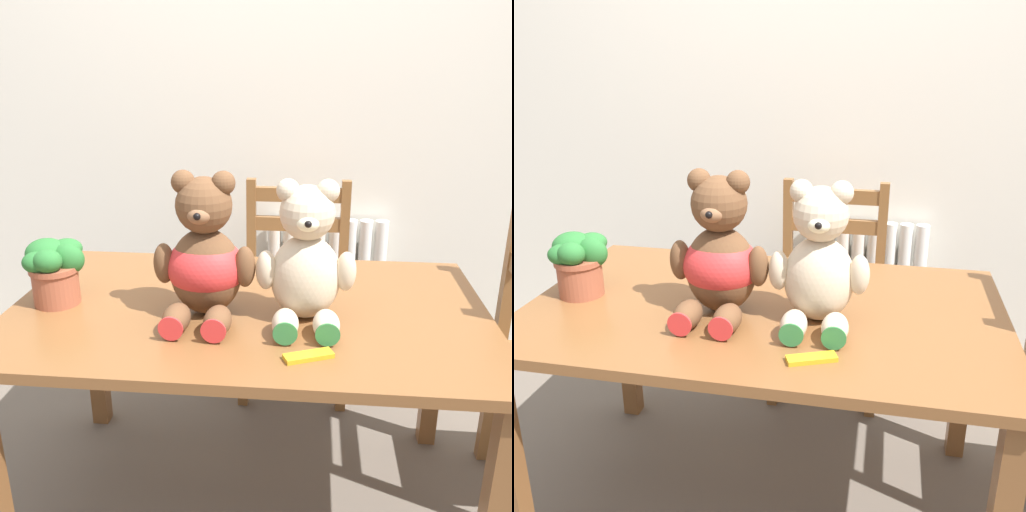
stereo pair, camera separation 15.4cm
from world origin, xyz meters
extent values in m
cube|color=silver|center=(0.00, 1.52, 1.30)|extent=(8.00, 0.04, 2.60)
cylinder|color=white|center=(0.01, 1.45, 0.34)|extent=(0.06, 0.06, 0.68)
cylinder|color=white|center=(0.08, 1.45, 0.34)|extent=(0.06, 0.06, 0.68)
cylinder|color=white|center=(0.15, 1.45, 0.34)|extent=(0.06, 0.06, 0.68)
cylinder|color=white|center=(0.22, 1.45, 0.34)|extent=(0.06, 0.06, 0.68)
cylinder|color=white|center=(0.29, 1.45, 0.34)|extent=(0.06, 0.06, 0.68)
cylinder|color=white|center=(0.35, 1.45, 0.34)|extent=(0.06, 0.06, 0.68)
cylinder|color=white|center=(0.42, 1.45, 0.34)|extent=(0.06, 0.06, 0.68)
cylinder|color=white|center=(0.49, 1.45, 0.34)|extent=(0.06, 0.06, 0.68)
cube|color=white|center=(0.25, 1.45, 0.02)|extent=(0.56, 0.10, 0.04)
cube|color=brown|center=(0.00, 0.42, 0.69)|extent=(1.37, 0.85, 0.03)
cube|color=brown|center=(-0.63, 0.80, 0.34)|extent=(0.06, 0.06, 0.67)
cube|color=brown|center=(0.63, 0.80, 0.34)|extent=(0.06, 0.06, 0.67)
cube|color=brown|center=(0.12, 1.13, 0.44)|extent=(0.44, 0.38, 0.03)
cube|color=brown|center=(0.32, 0.96, 0.21)|extent=(0.04, 0.04, 0.42)
cube|color=brown|center=(-0.09, 0.96, 0.21)|extent=(0.04, 0.04, 0.42)
cube|color=brown|center=(0.32, 1.30, 0.44)|extent=(0.04, 0.04, 0.89)
cube|color=brown|center=(-0.09, 1.30, 0.44)|extent=(0.04, 0.04, 0.89)
cube|color=brown|center=(0.12, 1.30, 0.82)|extent=(0.36, 0.03, 0.06)
cube|color=brown|center=(0.12, 1.30, 0.69)|extent=(0.36, 0.03, 0.06)
cube|color=brown|center=(0.82, 0.71, 0.51)|extent=(0.04, 0.04, 1.01)
ellipsoid|color=brown|center=(-0.11, 0.37, 0.82)|extent=(0.20, 0.17, 0.25)
sphere|color=brown|center=(-0.11, 0.37, 1.01)|extent=(0.15, 0.15, 0.15)
sphere|color=brown|center=(-0.06, 0.37, 1.07)|extent=(0.06, 0.06, 0.06)
sphere|color=brown|center=(-0.17, 0.37, 1.07)|extent=(0.06, 0.06, 0.06)
ellipsoid|color=#8C5F3F|center=(-0.11, 0.32, 1.00)|extent=(0.07, 0.06, 0.05)
sphere|color=black|center=(-0.11, 0.29, 1.00)|extent=(0.02, 0.02, 0.02)
ellipsoid|color=brown|center=(0.00, 0.35, 0.85)|extent=(0.06, 0.06, 0.12)
ellipsoid|color=brown|center=(-0.22, 0.35, 0.85)|extent=(0.06, 0.06, 0.12)
ellipsoid|color=brown|center=(-0.06, 0.24, 0.74)|extent=(0.08, 0.12, 0.07)
cylinder|color=red|center=(-0.06, 0.19, 0.74)|extent=(0.07, 0.01, 0.07)
ellipsoid|color=brown|center=(-0.17, 0.25, 0.74)|extent=(0.08, 0.12, 0.07)
cylinder|color=red|center=(-0.17, 0.19, 0.74)|extent=(0.07, 0.01, 0.07)
ellipsoid|color=red|center=(-0.11, 0.37, 0.84)|extent=(0.22, 0.19, 0.18)
ellipsoid|color=beige|center=(0.16, 0.37, 0.82)|extent=(0.20, 0.17, 0.24)
sphere|color=beige|center=(0.16, 0.37, 1.00)|extent=(0.15, 0.15, 0.15)
sphere|color=beige|center=(0.21, 0.37, 1.06)|extent=(0.06, 0.06, 0.06)
sphere|color=beige|center=(0.11, 0.37, 1.06)|extent=(0.06, 0.06, 0.06)
ellipsoid|color=white|center=(0.17, 0.32, 0.99)|extent=(0.06, 0.06, 0.05)
sphere|color=black|center=(0.17, 0.29, 0.99)|extent=(0.02, 0.02, 0.02)
ellipsoid|color=beige|center=(0.27, 0.36, 0.84)|extent=(0.06, 0.06, 0.11)
ellipsoid|color=beige|center=(0.06, 0.35, 0.84)|extent=(0.06, 0.06, 0.11)
ellipsoid|color=beige|center=(0.22, 0.25, 0.74)|extent=(0.08, 0.12, 0.07)
cylinder|color=#337F42|center=(0.22, 0.20, 0.74)|extent=(0.06, 0.01, 0.06)
ellipsoid|color=beige|center=(0.12, 0.25, 0.74)|extent=(0.08, 0.12, 0.07)
cylinder|color=#337F42|center=(0.12, 0.19, 0.74)|extent=(0.06, 0.01, 0.06)
cylinder|color=#9E5138|center=(-0.56, 0.39, 0.76)|extent=(0.13, 0.13, 0.12)
cylinder|color=#9E5138|center=(-0.56, 0.39, 0.81)|extent=(0.14, 0.14, 0.02)
ellipsoid|color=#286B2D|center=(-0.52, 0.40, 0.83)|extent=(0.10, 0.07, 0.09)
ellipsoid|color=#286B2D|center=(-0.53, 0.44, 0.85)|extent=(0.09, 0.08, 0.06)
ellipsoid|color=#286B2D|center=(-0.58, 0.41, 0.85)|extent=(0.12, 0.11, 0.09)
ellipsoid|color=#286B2D|center=(-0.59, 0.36, 0.84)|extent=(0.09, 0.08, 0.06)
ellipsoid|color=#286B2D|center=(-0.55, 0.35, 0.85)|extent=(0.08, 0.07, 0.07)
cube|color=gold|center=(0.18, 0.14, 0.71)|extent=(0.13, 0.08, 0.01)
camera|label=1|loc=(0.17, -1.07, 1.39)|focal=40.00mm
camera|label=2|loc=(0.32, -1.05, 1.39)|focal=40.00mm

